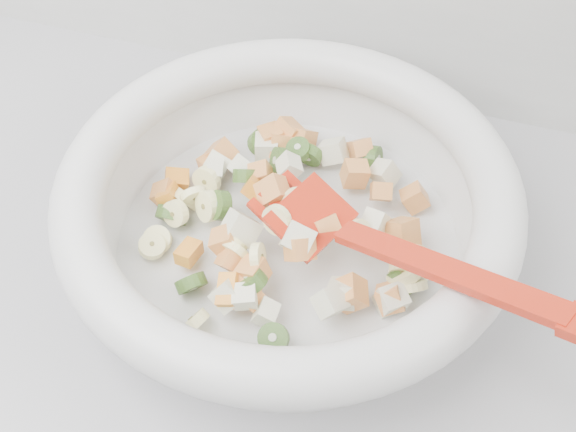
% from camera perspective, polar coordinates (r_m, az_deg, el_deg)
% --- Properties ---
extents(mixing_bowl, '(0.41, 0.37, 0.14)m').
position_cam_1_polar(mixing_bowl, '(0.58, 0.02, 0.58)').
color(mixing_bowl, silver).
rests_on(mixing_bowl, counter).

